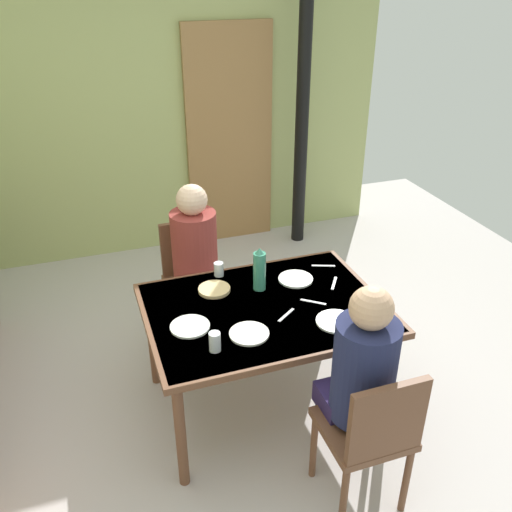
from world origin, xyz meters
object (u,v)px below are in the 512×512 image
object	(u,v)px
chair_far_diner	(193,276)
person_far_diner	(195,248)
dining_table	(265,317)
water_bottle_green_near	(259,270)
chair_near_diner	(371,432)
person_near_diner	(363,367)

from	to	relation	value
chair_far_diner	person_far_diner	size ratio (longest dim) A/B	1.13
dining_table	water_bottle_green_near	bearing A→B (deg)	79.31
chair_near_diner	person_far_diner	xyz separation A→B (m)	(-0.46, 1.55, 0.28)
dining_table	chair_near_diner	world-z (taller)	chair_near_diner
chair_near_diner	person_near_diner	distance (m)	0.31
person_near_diner	water_bottle_green_near	distance (m)	0.92
chair_far_diner	person_far_diner	world-z (taller)	person_far_diner
chair_far_diner	water_bottle_green_near	world-z (taller)	water_bottle_green_near
chair_near_diner	water_bottle_green_near	world-z (taller)	water_bottle_green_near
person_near_diner	water_bottle_green_near	xyz separation A→B (m)	(-0.19, 0.90, 0.07)
chair_near_diner	chair_far_diner	world-z (taller)	same
chair_far_diner	person_far_diner	xyz separation A→B (m)	(-0.00, -0.14, 0.28)
person_near_diner	water_bottle_green_near	size ratio (longest dim) A/B	2.81
person_near_diner	dining_table	bearing A→B (deg)	107.96
chair_far_diner	water_bottle_green_near	bearing A→B (deg)	112.26
chair_far_diner	water_bottle_green_near	distance (m)	0.79
chair_near_diner	chair_far_diner	xyz separation A→B (m)	(-0.46, 1.69, 0.00)
person_far_diner	dining_table	bearing A→B (deg)	108.01
dining_table	person_near_diner	xyz separation A→B (m)	(0.23, -0.71, 0.13)
chair_near_diner	water_bottle_green_near	xyz separation A→B (m)	(-0.19, 1.04, 0.35)
dining_table	water_bottle_green_near	size ratio (longest dim) A/B	4.89
chair_far_diner	person_far_diner	distance (m)	0.31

